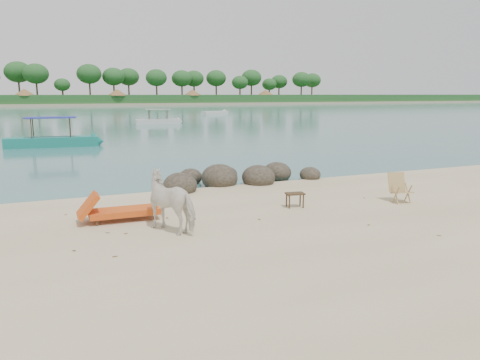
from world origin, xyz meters
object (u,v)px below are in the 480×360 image
at_px(lounge_chair, 124,209).
at_px(deck_chair, 402,189).
at_px(side_table, 295,201).
at_px(boulders, 235,178).
at_px(cow, 173,202).
at_px(boat_near, 51,122).

distance_m(lounge_chair, deck_chair, 8.24).
distance_m(side_table, lounge_chair, 4.85).
distance_m(boulders, deck_chair, 6.06).
relative_size(boulders, side_table, 12.06).
bearing_deg(lounge_chair, side_table, -4.96).
bearing_deg(boulders, lounge_chair, -141.68).
relative_size(cow, lounge_chair, 0.76).
bearing_deg(boat_near, side_table, -69.69).
relative_size(side_table, boat_near, 0.08).
relative_size(boulders, deck_chair, 7.15).
bearing_deg(deck_chair, boulders, 139.87).
relative_size(cow, boat_near, 0.27).
xyz_separation_m(cow, side_table, (3.86, 0.82, -0.51)).
bearing_deg(lounge_chair, deck_chair, -7.62).
height_order(cow, deck_chair, cow).
relative_size(deck_chair, boat_near, 0.14).
bearing_deg(cow, side_table, 161.73).
bearing_deg(lounge_chair, cow, -53.15).
relative_size(boulders, cow, 3.74).
distance_m(side_table, boat_near, 21.71).
distance_m(boulders, boat_near, 17.65).
bearing_deg(cow, boat_near, -114.63).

